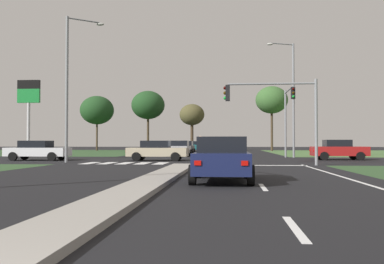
{
  "coord_description": "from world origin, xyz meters",
  "views": [
    {
      "loc": [
        2.48,
        -1.67,
        1.32
      ],
      "look_at": [
        -0.69,
        35.01,
        2.25
      ],
      "focal_mm": 39.36,
      "sensor_mm": 36.0,
      "label": 1
    }
  ],
  "objects_px": {
    "street_lamp_third": "(291,94)",
    "pedestrian_at_median": "(200,143)",
    "street_lamp_second": "(70,81)",
    "traffic_signal_far_right": "(288,110)",
    "fuel_price_totem": "(29,101)",
    "treeline_second": "(148,105)",
    "car_navy_second": "(222,159)",
    "car_white_near": "(37,150)",
    "car_beige_seventh": "(157,150)",
    "car_black_fifth": "(186,147)",
    "traffic_signal_near_right": "(279,105)",
    "car_red_fourth": "(339,150)",
    "treeline_third": "(192,115)",
    "treeline_fourth": "(272,100)",
    "car_teal_third": "(196,146)",
    "car_silver_sixth": "(180,148)",
    "treeline_near": "(97,110)"
  },
  "relations": [
    {
      "from": "street_lamp_second",
      "to": "pedestrian_at_median",
      "type": "height_order",
      "value": "street_lamp_second"
    },
    {
      "from": "car_beige_seventh",
      "to": "car_teal_third",
      "type": "bearing_deg",
      "value": 179.09
    },
    {
      "from": "pedestrian_at_median",
      "to": "treeline_second",
      "type": "relative_size",
      "value": 0.19
    },
    {
      "from": "car_teal_third",
      "to": "car_black_fifth",
      "type": "relative_size",
      "value": 0.97
    },
    {
      "from": "car_teal_third",
      "to": "traffic_signal_near_right",
      "type": "relative_size",
      "value": 0.78
    },
    {
      "from": "car_navy_second",
      "to": "street_lamp_third",
      "type": "relative_size",
      "value": 0.41
    },
    {
      "from": "traffic_signal_near_right",
      "to": "street_lamp_second",
      "type": "bearing_deg",
      "value": 170.55
    },
    {
      "from": "street_lamp_second",
      "to": "treeline_third",
      "type": "bearing_deg",
      "value": 82.85
    },
    {
      "from": "pedestrian_at_median",
      "to": "car_white_near",
      "type": "bearing_deg",
      "value": -45.97
    },
    {
      "from": "fuel_price_totem",
      "to": "traffic_signal_far_right",
      "type": "bearing_deg",
      "value": 12.62
    },
    {
      "from": "car_white_near",
      "to": "traffic_signal_far_right",
      "type": "height_order",
      "value": "traffic_signal_far_right"
    },
    {
      "from": "car_teal_third",
      "to": "traffic_signal_near_right",
      "type": "distance_m",
      "value": 37.89
    },
    {
      "from": "car_silver_sixth",
      "to": "street_lamp_second",
      "type": "relative_size",
      "value": 0.45
    },
    {
      "from": "car_black_fifth",
      "to": "car_beige_seventh",
      "type": "bearing_deg",
      "value": 89.06
    },
    {
      "from": "pedestrian_at_median",
      "to": "treeline_second",
      "type": "height_order",
      "value": "treeline_second"
    },
    {
      "from": "car_silver_sixth",
      "to": "treeline_near",
      "type": "xyz_separation_m",
      "value": [
        -16.7,
        26.53,
        5.84
      ]
    },
    {
      "from": "car_silver_sixth",
      "to": "fuel_price_totem",
      "type": "xyz_separation_m",
      "value": [
        -11.04,
        -8.55,
        3.81
      ]
    },
    {
      "from": "traffic_signal_far_right",
      "to": "car_silver_sixth",
      "type": "bearing_deg",
      "value": 158.41
    },
    {
      "from": "pedestrian_at_median",
      "to": "car_black_fifth",
      "type": "bearing_deg",
      "value": -161.68
    },
    {
      "from": "car_black_fifth",
      "to": "street_lamp_third",
      "type": "xyz_separation_m",
      "value": [
        10.53,
        -10.17,
        4.9
      ]
    },
    {
      "from": "car_navy_second",
      "to": "fuel_price_totem",
      "type": "height_order",
      "value": "fuel_price_totem"
    },
    {
      "from": "traffic_signal_near_right",
      "to": "pedestrian_at_median",
      "type": "bearing_deg",
      "value": 110.2
    },
    {
      "from": "traffic_signal_far_right",
      "to": "car_red_fourth",
      "type": "bearing_deg",
      "value": -46.44
    },
    {
      "from": "car_navy_second",
      "to": "car_beige_seventh",
      "type": "distance_m",
      "value": 16.92
    },
    {
      "from": "car_silver_sixth",
      "to": "traffic_signal_near_right",
      "type": "relative_size",
      "value": 0.81
    },
    {
      "from": "car_white_near",
      "to": "treeline_third",
      "type": "distance_m",
      "value": 37.25
    },
    {
      "from": "street_lamp_third",
      "to": "fuel_price_totem",
      "type": "xyz_separation_m",
      "value": [
        -21.34,
        -6.09,
        -1.09
      ]
    },
    {
      "from": "street_lamp_second",
      "to": "car_black_fifth",
      "type": "bearing_deg",
      "value": 74.76
    },
    {
      "from": "car_white_near",
      "to": "car_black_fifth",
      "type": "height_order",
      "value": "car_black_fifth"
    },
    {
      "from": "fuel_price_totem",
      "to": "car_red_fourth",
      "type": "bearing_deg",
      "value": 2.81
    },
    {
      "from": "traffic_signal_far_right",
      "to": "treeline_near",
      "type": "distance_m",
      "value": 40.43
    },
    {
      "from": "traffic_signal_far_right",
      "to": "street_lamp_second",
      "type": "xyz_separation_m",
      "value": [
        -15.71,
        -9.25,
        1.34
      ]
    },
    {
      "from": "car_white_near",
      "to": "treeline_second",
      "type": "distance_m",
      "value": 38.4
    },
    {
      "from": "pedestrian_at_median",
      "to": "treeline_fourth",
      "type": "distance_m",
      "value": 29.01
    },
    {
      "from": "treeline_third",
      "to": "treeline_fourth",
      "type": "relative_size",
      "value": 0.73
    },
    {
      "from": "street_lamp_third",
      "to": "pedestrian_at_median",
      "type": "distance_m",
      "value": 9.72
    },
    {
      "from": "treeline_fourth",
      "to": "traffic_signal_near_right",
      "type": "bearing_deg",
      "value": -95.24
    },
    {
      "from": "car_white_near",
      "to": "car_beige_seventh",
      "type": "relative_size",
      "value": 1.04
    },
    {
      "from": "traffic_signal_far_right",
      "to": "street_lamp_third",
      "type": "xyz_separation_m",
      "value": [
        0.49,
        1.42,
        1.53
      ]
    },
    {
      "from": "car_silver_sixth",
      "to": "traffic_signal_far_right",
      "type": "distance_m",
      "value": 11.07
    },
    {
      "from": "fuel_price_totem",
      "to": "treeline_second",
      "type": "bearing_deg",
      "value": 85.87
    },
    {
      "from": "treeline_second",
      "to": "street_lamp_third",
      "type": "bearing_deg",
      "value": -58.0
    },
    {
      "from": "fuel_price_totem",
      "to": "treeline_second",
      "type": "xyz_separation_m",
      "value": [
        2.6,
        36.07,
        2.87
      ]
    },
    {
      "from": "car_silver_sixth",
      "to": "car_teal_third",
      "type": "bearing_deg",
      "value": -89.95
    },
    {
      "from": "street_lamp_third",
      "to": "pedestrian_at_median",
      "type": "relative_size",
      "value": 5.54
    },
    {
      "from": "car_white_near",
      "to": "car_red_fourth",
      "type": "height_order",
      "value": "car_red_fourth"
    },
    {
      "from": "car_beige_seventh",
      "to": "traffic_signal_near_right",
      "type": "relative_size",
      "value": 0.81
    },
    {
      "from": "car_black_fifth",
      "to": "car_beige_seventh",
      "type": "distance_m",
      "value": 17.63
    },
    {
      "from": "car_red_fourth",
      "to": "traffic_signal_near_right",
      "type": "xyz_separation_m",
      "value": [
        -5.44,
        -8.03,
        2.77
      ]
    },
    {
      "from": "car_white_near",
      "to": "traffic_signal_far_right",
      "type": "bearing_deg",
      "value": 108.35
    }
  ]
}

